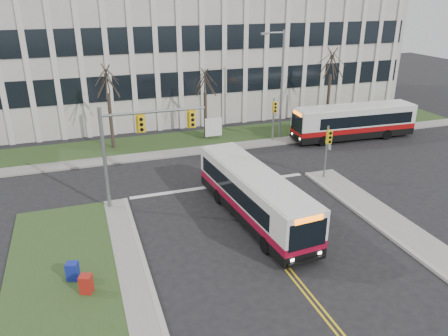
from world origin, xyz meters
The scene contains 16 objects.
ground centered at (0.00, 0.00, 0.00)m, with size 120.00×120.00×0.00m, color black.
sidewalk_cross centered at (5.00, 15.20, 0.07)m, with size 44.00×1.60×0.14m, color #9E9B93.
building_lawn centered at (5.00, 18.00, 0.06)m, with size 44.00×5.00×0.12m, color #2E4A1F.
office_building centered at (5.00, 30.00, 6.00)m, with size 40.00×16.00×12.00m, color silver.
mast_arm_signal centered at (-5.62, 7.16, 4.26)m, with size 6.11×0.38×6.20m.
signal_pole_near centered at (7.20, 6.90, 2.50)m, with size 0.34×0.39×3.80m.
signal_pole_far centered at (7.20, 15.40, 2.50)m, with size 0.34×0.39×3.80m.
streetlight centered at (8.03, 16.20, 5.19)m, with size 2.15×0.25×9.20m.
directory_sign centered at (2.50, 17.50, 1.17)m, with size 1.50×0.12×2.00m.
tree_left centered at (-6.00, 18.00, 5.51)m, with size 1.80×1.80×7.70m.
tree_mid centered at (2.00, 18.20, 4.88)m, with size 1.80×1.80×6.82m.
tree_right centered at (14.00, 18.00, 5.91)m, with size 1.80×1.80×8.25m.
bus_main centered at (0.36, 3.23, 1.42)m, with size 2.30×10.61×2.83m, color silver, non-canonical shape.
bus_cross centered at (14.23, 14.00, 1.45)m, with size 2.36×10.87×2.90m, color silver, non-canonical shape.
newspaper_box_blue centered at (-9.50, 0.47, 0.47)m, with size 0.50×0.45×0.95m, color navy.
newspaper_box_red centered at (-8.97, -0.68, 0.47)m, with size 0.50×0.45×0.95m, color #A91D15.
Camera 1 is at (-8.38, -17.10, 12.10)m, focal length 35.00 mm.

